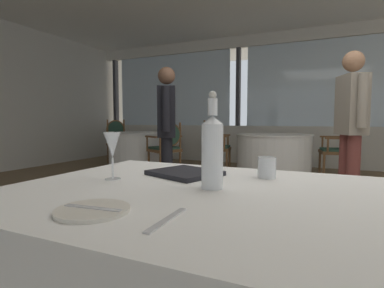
% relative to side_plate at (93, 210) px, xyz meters
% --- Properties ---
extents(ground_plane, '(15.41, 15.41, 0.00)m').
position_rel_side_plate_xyz_m(ground_plane, '(0.40, 1.64, -0.74)').
color(ground_plane, '#756047').
extents(window_wall_far, '(10.95, 0.14, 2.85)m').
position_rel_side_plate_xyz_m(window_wall_far, '(0.40, 6.09, 0.40)').
color(window_wall_far, beige).
rests_on(window_wall_far, ground_plane).
extents(foreground_table, '(1.37, 1.08, 0.73)m').
position_rel_side_plate_xyz_m(foreground_table, '(0.15, 0.35, -0.37)').
color(foreground_table, white).
rests_on(foreground_table, ground_plane).
extents(side_plate, '(0.20, 0.20, 0.01)m').
position_rel_side_plate_xyz_m(side_plate, '(0.00, 0.00, 0.00)').
color(side_plate, silver).
rests_on(side_plate, foreground_table).
extents(butter_knife, '(0.17, 0.04, 0.00)m').
position_rel_side_plate_xyz_m(butter_knife, '(0.00, 0.00, 0.01)').
color(butter_knife, silver).
rests_on(butter_knife, foreground_table).
extents(dinner_fork, '(0.02, 0.19, 0.00)m').
position_rel_side_plate_xyz_m(dinner_fork, '(0.22, 0.02, -0.00)').
color(dinner_fork, silver).
rests_on(dinner_fork, foreground_table).
extents(water_bottle, '(0.08, 0.08, 0.35)m').
position_rel_side_plate_xyz_m(water_bottle, '(0.19, 0.39, 0.14)').
color(water_bottle, white).
rests_on(water_bottle, foreground_table).
extents(wine_glass, '(0.07, 0.07, 0.20)m').
position_rel_side_plate_xyz_m(wine_glass, '(-0.24, 0.37, 0.13)').
color(wine_glass, white).
rests_on(wine_glass, foreground_table).
extents(water_tumbler, '(0.08, 0.08, 0.09)m').
position_rel_side_plate_xyz_m(water_tumbler, '(0.33, 0.67, 0.04)').
color(water_tumbler, white).
rests_on(water_tumbler, foreground_table).
extents(menu_book, '(0.34, 0.32, 0.02)m').
position_rel_side_plate_xyz_m(menu_book, '(-0.01, 0.59, 0.01)').
color(menu_book, black).
rests_on(menu_book, foreground_table).
extents(background_table_1, '(1.31, 1.31, 0.73)m').
position_rel_side_plate_xyz_m(background_table_1, '(-0.30, 4.74, -0.37)').
color(background_table_1, white).
rests_on(background_table_1, ground_plane).
extents(dining_chair_1_0, '(0.54, 0.59, 0.97)m').
position_rel_side_plate_xyz_m(dining_chair_1_0, '(-1.36, 4.54, -0.16)').
color(dining_chair_1_0, brown).
rests_on(dining_chair_1_0, ground_plane).
extents(dining_chair_1_1, '(0.54, 0.59, 0.96)m').
position_rel_side_plate_xyz_m(dining_chair_1_1, '(0.77, 4.93, -0.18)').
color(dining_chair_1_1, brown).
rests_on(dining_chair_1_1, ground_plane).
extents(background_table_2, '(1.23, 1.23, 0.73)m').
position_rel_side_plate_xyz_m(background_table_2, '(-2.89, 4.43, -0.37)').
color(background_table_2, white).
rests_on(background_table_2, ground_plane).
extents(dining_chair_2_0, '(0.63, 0.65, 0.99)m').
position_rel_side_plate_xyz_m(dining_chair_2_0, '(-3.82, 4.93, -0.17)').
color(dining_chair_2_0, brown).
rests_on(dining_chair_2_0, ground_plane).
extents(dining_chair_2_1, '(0.62, 0.65, 0.94)m').
position_rel_side_plate_xyz_m(dining_chair_2_1, '(-1.98, 3.93, -0.18)').
color(dining_chair_2_1, brown).
rests_on(dining_chair_2_1, ground_plane).
extents(diner_person_0, '(0.32, 0.50, 1.69)m').
position_rel_side_plate_xyz_m(diner_person_0, '(0.78, 2.94, 0.23)').
color(diner_person_0, brown).
rests_on(diner_person_0, ground_plane).
extents(diner_person_1, '(0.34, 0.48, 1.59)m').
position_rel_side_plate_xyz_m(diner_person_1, '(-1.16, 2.48, 0.16)').
color(diner_person_1, black).
rests_on(diner_person_1, ground_plane).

